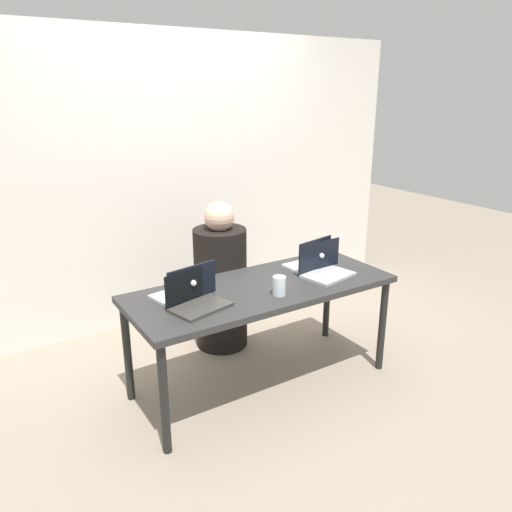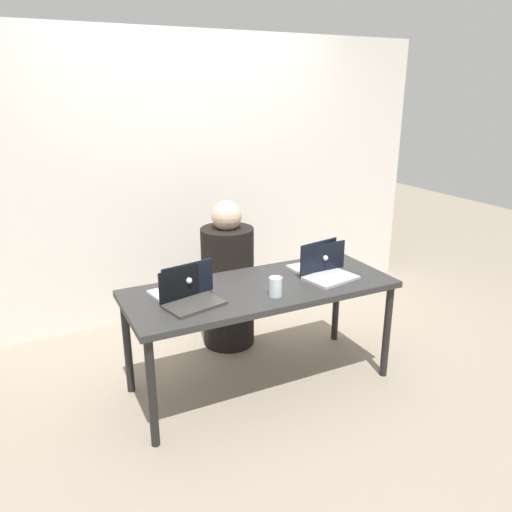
{
  "view_description": "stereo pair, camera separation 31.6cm",
  "coord_description": "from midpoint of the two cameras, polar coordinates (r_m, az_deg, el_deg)",
  "views": [
    {
      "loc": [
        -1.61,
        -2.46,
        1.9
      ],
      "look_at": [
        0.0,
        0.07,
        0.89
      ],
      "focal_mm": 35.0,
      "sensor_mm": 36.0,
      "label": 1
    },
    {
      "loc": [
        -1.33,
        -2.62,
        1.9
      ],
      "look_at": [
        0.0,
        0.07,
        0.89
      ],
      "focal_mm": 35.0,
      "sensor_mm": 36.0,
      "label": 2
    }
  ],
  "objects": [
    {
      "name": "back_wall",
      "position": [
        4.25,
        -5.82,
        8.68
      ],
      "size": [
        4.5,
        0.1,
        2.34
      ],
      "primitive_type": "cube",
      "color": "silver",
      "rests_on": "ground"
    },
    {
      "name": "desk",
      "position": [
        3.19,
        3.4,
        -4.55
      ],
      "size": [
        1.72,
        0.69,
        0.71
      ],
      "color": "#2E2E2E",
      "rests_on": "ground"
    },
    {
      "name": "laptop_back_left",
      "position": [
        3.03,
        -5.48,
        -3.64
      ],
      "size": [
        0.37,
        0.29,
        0.22
      ],
      "rotation": [
        0.0,
        0.0,
        3.33
      ],
      "color": "silver",
      "rests_on": "desk"
    },
    {
      "name": "laptop_back_right",
      "position": [
        3.47,
        9.65,
        -0.91
      ],
      "size": [
        0.34,
        0.25,
        0.21
      ],
      "rotation": [
        0.0,
        0.0,
        3.18
      ],
      "color": "silver",
      "rests_on": "desk"
    },
    {
      "name": "ground_plane",
      "position": [
        3.5,
        3.19,
        -14.29
      ],
      "size": [
        12.0,
        12.0,
        0.0
      ],
      "primitive_type": "plane",
      "color": "gray"
    },
    {
      "name": "laptop_front_right",
      "position": [
        3.35,
        10.73,
        -1.66
      ],
      "size": [
        0.36,
        0.3,
        0.23
      ],
      "rotation": [
        0.0,
        0.0,
        0.2
      ],
      "color": "#B7B7BA",
      "rests_on": "desk"
    },
    {
      "name": "water_glass_center",
      "position": [
        3.01,
        5.26,
        -3.72
      ],
      "size": [
        0.08,
        0.08,
        0.12
      ],
      "color": "silver",
      "rests_on": "desk"
    },
    {
      "name": "person_at_center",
      "position": [
        3.78,
        -0.83,
        -3.07
      ],
      "size": [
        0.44,
        0.44,
        1.13
      ],
      "rotation": [
        0.0,
        0.0,
        3.02
      ],
      "color": "black",
      "rests_on": "ground"
    },
    {
      "name": "laptop_front_left",
      "position": [
        2.9,
        -4.39,
        -4.74
      ],
      "size": [
        0.37,
        0.29,
        0.21
      ],
      "rotation": [
        0.0,
        0.0,
        0.25
      ],
      "color": "#3C3A36",
      "rests_on": "desk"
    }
  ]
}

